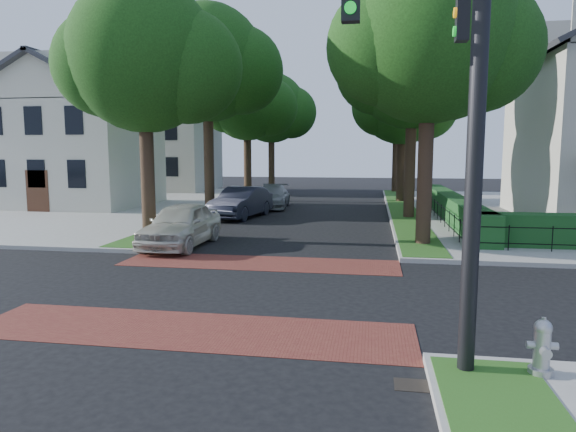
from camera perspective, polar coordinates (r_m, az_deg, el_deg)
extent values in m
plane|color=black|center=(13.73, -6.14, -8.07)|extent=(120.00, 120.00, 0.00)
cube|color=gray|center=(39.42, -26.51, 1.27)|extent=(30.00, 30.00, 0.15)
cube|color=maroon|center=(16.74, -3.20, -5.24)|extent=(9.00, 2.20, 0.01)
cube|color=maroon|center=(10.82, -10.77, -12.35)|extent=(9.00, 2.20, 0.01)
cube|color=black|center=(8.58, 13.99, -17.80)|extent=(0.65, 0.45, 0.01)
cube|color=#274F16|center=(32.09, 12.59, 0.83)|extent=(1.60, 29.80, 0.02)
cube|color=#274F16|center=(33.28, -6.32, 1.18)|extent=(1.60, 29.80, 0.02)
cylinder|color=black|center=(19.85, 15.07, 7.57)|extent=(0.56, 0.56, 7.35)
sphere|color=black|center=(20.27, 15.44, 18.61)|extent=(6.20, 6.20, 6.20)
sphere|color=black|center=(20.72, 20.22, 17.05)|extent=(4.65, 4.65, 4.65)
sphere|color=black|center=(19.93, 10.81, 18.06)|extent=(4.34, 4.34, 4.34)
sphere|color=black|center=(21.89, 15.32, 19.07)|extent=(4.03, 4.03, 4.03)
cylinder|color=black|center=(27.83, 13.47, 7.79)|extent=(0.56, 0.56, 7.70)
sphere|color=black|center=(28.18, 13.72, 16.09)|extent=(6.60, 6.60, 6.60)
sphere|color=black|center=(28.60, 17.40, 15.02)|extent=(4.95, 4.95, 4.95)
sphere|color=black|center=(27.87, 10.22, 15.65)|extent=(4.62, 4.62, 4.62)
sphere|color=black|center=(29.89, 13.70, 16.53)|extent=(4.29, 4.29, 4.29)
cylinder|color=black|center=(36.81, 12.47, 6.79)|extent=(0.56, 0.56, 6.65)
sphere|color=black|center=(36.96, 12.62, 12.25)|extent=(5.80, 5.80, 5.80)
sphere|color=black|center=(37.34, 15.07, 11.50)|extent=(4.35, 4.35, 4.35)
sphere|color=black|center=(36.69, 10.31, 11.87)|extent=(4.06, 4.06, 4.06)
sphere|color=black|center=(38.46, 12.67, 12.79)|extent=(3.77, 3.77, 3.77)
cylinder|color=black|center=(45.80, 11.88, 7.06)|extent=(0.56, 0.56, 7.00)
sphere|color=black|center=(45.95, 12.00, 11.68)|extent=(6.00, 6.00, 6.00)
sphere|color=black|center=(46.32, 14.05, 11.09)|extent=(4.50, 4.50, 4.50)
sphere|color=black|center=(45.69, 10.09, 11.37)|extent=(4.20, 4.20, 4.20)
sphere|color=black|center=(47.49, 12.06, 12.13)|extent=(3.90, 3.90, 3.90)
cylinder|color=black|center=(21.74, -15.42, 7.04)|extent=(0.56, 0.56, 7.00)
sphere|color=black|center=(22.07, -15.75, 16.69)|extent=(6.00, 6.00, 6.00)
sphere|color=black|center=(21.65, -11.24, 15.93)|extent=(4.50, 4.50, 4.50)
sphere|color=black|center=(22.50, -19.54, 15.58)|extent=(4.20, 4.20, 4.20)
sphere|color=black|center=(23.47, -13.94, 17.39)|extent=(3.90, 3.90, 3.90)
cylinder|color=black|center=(29.21, -8.82, 8.20)|extent=(0.56, 0.56, 8.05)
sphere|color=black|center=(29.60, -8.98, 16.46)|extent=(6.40, 6.40, 6.40)
sphere|color=black|center=(29.33, -5.38, 15.81)|extent=(4.80, 4.80, 4.80)
sphere|color=black|center=(29.90, -12.12, 15.72)|extent=(4.48, 4.48, 4.48)
sphere|color=black|center=(31.16, -7.85, 16.94)|extent=(4.16, 4.16, 4.16)
cylinder|color=black|center=(37.86, -4.52, 7.10)|extent=(0.56, 0.56, 6.86)
sphere|color=black|center=(38.03, -4.58, 12.57)|extent=(5.60, 5.60, 5.60)
sphere|color=black|center=(37.95, -2.15, 11.99)|extent=(4.20, 4.20, 4.20)
sphere|color=black|center=(38.17, -6.73, 12.07)|extent=(3.92, 3.92, 3.92)
sphere|color=black|center=(39.42, -3.94, 13.11)|extent=(3.64, 3.64, 3.64)
cylinder|color=black|center=(46.65, -1.85, 7.29)|extent=(0.56, 0.56, 7.14)
sphere|color=black|center=(46.81, -1.87, 11.92)|extent=(6.20, 6.20, 6.20)
sphere|color=black|center=(46.78, 0.30, 11.43)|extent=(4.65, 4.65, 4.65)
sphere|color=black|center=(46.92, -3.81, 11.53)|extent=(4.34, 4.34, 4.34)
sphere|color=black|center=(48.35, -1.38, 12.36)|extent=(4.03, 4.03, 4.03)
cube|color=#18481E|center=(28.20, 17.74, 1.02)|extent=(1.00, 18.00, 1.20)
cube|color=beige|center=(36.20, -22.57, 6.29)|extent=(9.00, 8.00, 6.50)
cube|color=maroon|center=(33.80, -20.45, 15.00)|extent=(0.80, 0.80, 3.64)
cube|color=#BCB9A9|center=(48.66, -13.79, 6.71)|extent=(9.00, 8.00, 6.50)
cube|color=maroon|center=(46.42, -11.63, 13.03)|extent=(0.80, 0.80, 3.64)
cylinder|color=black|center=(8.32, 20.24, 10.56)|extent=(0.26, 0.26, 8.00)
cylinder|color=#0CB226|center=(8.32, 6.94, 22.00)|extent=(0.18, 0.05, 0.18)
cube|color=black|center=(10.27, 18.85, 20.62)|extent=(0.22, 0.28, 1.00)
cylinder|color=orange|center=(10.25, 18.08, 20.68)|extent=(0.05, 0.18, 0.18)
cylinder|color=#0CB226|center=(10.18, 18.01, 18.93)|extent=(0.05, 0.18, 0.18)
imported|color=beige|center=(19.96, -11.80, -0.95)|extent=(2.04, 4.92, 1.67)
imported|color=black|center=(28.14, -5.23, 1.50)|extent=(2.63, 5.35, 1.69)
imported|color=gray|center=(33.00, -1.79, 2.17)|extent=(2.46, 5.20, 1.47)
cylinder|color=#A1A2A4|center=(9.22, 26.25, -15.19)|extent=(0.49, 0.49, 0.10)
cylinder|color=#A1A2A4|center=(9.09, 26.38, -13.06)|extent=(0.33, 0.33, 0.62)
sphere|color=#A1A2A4|center=(8.99, 26.50, -11.06)|extent=(0.27, 0.27, 0.27)
cylinder|color=#A1A2A4|center=(8.95, 26.54, -10.30)|extent=(0.10, 0.10, 0.08)
cylinder|color=#A1A2A4|center=(9.12, 27.42, -12.70)|extent=(0.16, 0.15, 0.11)
cylinder|color=#A1A2A4|center=(9.03, 25.36, -12.80)|extent=(0.16, 0.15, 0.11)
cylinder|color=#A1A2A4|center=(8.93, 26.71, -13.44)|extent=(0.20, 0.19, 0.16)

